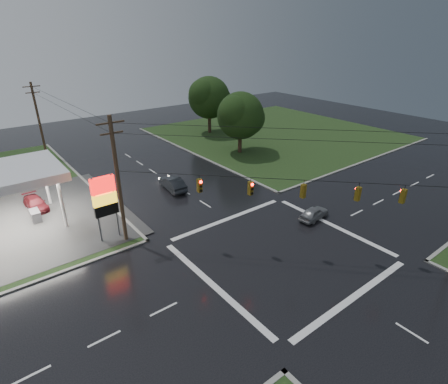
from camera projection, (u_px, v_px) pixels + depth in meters
ground at (280, 251)px, 29.15m from camera, size 120.00×120.00×0.00m
grass_ne at (277, 134)px, 62.23m from camera, size 36.00×36.00×0.08m
pylon_sign at (105, 198)px, 29.20m from camera, size 2.00×0.35×6.00m
utility_pole_nw at (118, 180)px, 28.31m from camera, size 2.20×0.32×11.00m
utility_pole_n at (39, 119)px, 48.90m from camera, size 2.20×0.32×10.50m
traffic_signals at (287, 179)px, 26.43m from camera, size 26.87×26.87×1.47m
tree_ne_near at (241, 116)px, 50.46m from camera, size 7.99×6.80×8.98m
tree_ne_far at (210, 98)px, 60.50m from camera, size 8.46×7.20×9.80m
car_north at (173, 183)px, 40.16m from camera, size 2.06×4.75×1.52m
car_crossing at (314, 213)px, 33.94m from camera, size 3.72×1.85×1.22m
car_pump at (36, 203)px, 35.86m from camera, size 2.00×4.29×1.21m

